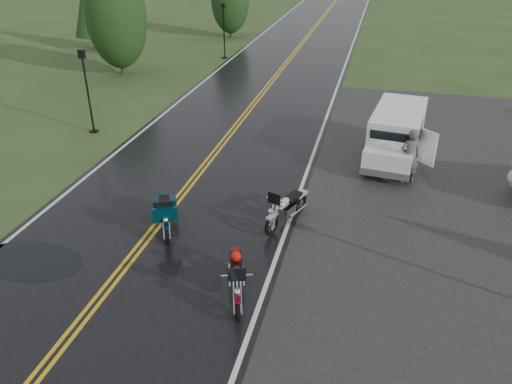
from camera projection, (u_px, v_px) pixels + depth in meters
ground at (143, 244)px, 14.09m from camera, size 120.00×120.00×0.00m
road at (238, 124)px, 22.65m from camera, size 8.00×100.00×0.04m
motorcycle_red at (238, 298)px, 11.06m from camera, size 1.44×2.37×1.32m
motorcycle_teal at (166, 226)px, 13.75m from camera, size 1.63×2.31×1.29m
motorcycle_silver at (272, 217)px, 14.16m from camera, size 1.52×2.32×1.29m
van_white at (368, 148)px, 17.80m from camera, size 2.46×5.10×1.92m
person_at_van at (409, 157)px, 17.05m from camera, size 0.83×0.69×1.95m
lamp_post_near_left at (88, 92)px, 20.94m from camera, size 0.31×0.31×3.59m
lamp_post_far_left at (224, 31)px, 33.07m from camera, size 0.31×0.31×3.59m
tree_left_mid at (117, 27)px, 29.02m from camera, size 3.52×3.52×5.50m
tree_left_far at (230, 7)px, 39.22m from camera, size 2.99×2.99×4.60m
pine_left_far at (91, 10)px, 35.19m from camera, size 2.61×2.61×5.45m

